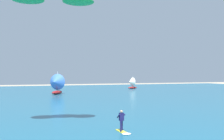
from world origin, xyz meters
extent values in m
cube|color=#1E607F|center=(0.00, 51.49, 0.05)|extent=(160.00, 90.00, 0.10)
cube|color=yellow|center=(0.07, 14.02, 0.12)|extent=(0.47, 1.41, 0.05)
cylinder|color=#19194C|center=(-0.04, 13.84, 0.55)|extent=(0.14, 0.14, 0.80)
cylinder|color=#19194C|center=(0.19, 14.21, 0.55)|extent=(0.14, 0.14, 0.80)
cube|color=#19194C|center=(0.07, 14.02, 1.25)|extent=(0.36, 0.23, 0.60)
sphere|color=tan|center=(0.07, 14.02, 1.66)|extent=(0.22, 0.22, 0.22)
cylinder|color=#19194C|center=(-0.15, 14.10, 1.30)|extent=(0.10, 0.50, 0.39)
cylinder|color=#19194C|center=(0.29, 14.11, 1.30)|extent=(0.10, 0.50, 0.39)
ellipsoid|color=white|center=(0.09, 13.07, 0.14)|extent=(0.71, 0.61, 0.08)
ellipsoid|color=#198C3F|center=(-6.81, 17.36, 10.65)|extent=(3.04, 2.68, 0.42)
ellipsoid|color=#198C3F|center=(-2.82, 16.49, 10.65)|extent=(3.04, 2.68, 0.42)
ellipsoid|color=maroon|center=(25.32, 66.67, 0.41)|extent=(3.42, 1.78, 0.61)
cylinder|color=silver|center=(25.47, 66.70, 2.34)|extent=(0.10, 0.10, 3.26)
cone|color=silver|center=(24.77, 66.55, 2.18)|extent=(1.97, 2.98, 2.74)
ellipsoid|color=maroon|center=(0.45, 52.98, 0.50)|extent=(3.60, 4.39, 0.80)
cylinder|color=silver|center=(0.56, 53.15, 3.05)|extent=(0.13, 0.13, 4.29)
cone|color=#3F72CC|center=(0.04, 52.37, 2.83)|extent=(4.04, 3.56, 3.60)
camera|label=1|loc=(-7.37, -4.13, 4.57)|focal=40.29mm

